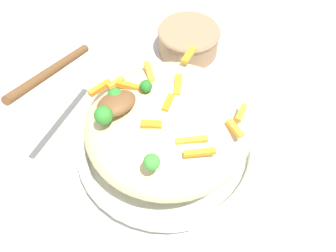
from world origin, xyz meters
TOP-DOWN VIEW (x-y plane):
  - ground_plane at (0.00, 0.00)m, footprint 2.40×2.40m
  - serving_bowl at (0.00, 0.00)m, footprint 0.29×0.29m
  - pasta_mound at (0.00, 0.00)m, footprint 0.24×0.24m
  - carrot_piece_0 at (-0.02, 0.06)m, footprint 0.03×0.04m
  - carrot_piece_1 at (0.07, -0.07)m, footprint 0.03×0.02m
  - carrot_piece_2 at (0.00, 0.00)m, footprint 0.03×0.02m
  - carrot_piece_3 at (-0.04, -0.02)m, footprint 0.03×0.03m
  - carrot_piece_4 at (-0.01, -0.06)m, footprint 0.04×0.03m
  - carrot_piece_5 at (0.03, 0.02)m, footprint 0.03×0.03m
  - carrot_piece_6 at (0.05, -0.08)m, footprint 0.01×0.03m
  - carrot_piece_7 at (0.02, 0.07)m, footprint 0.02×0.04m
  - carrot_piece_8 at (-0.01, -0.08)m, footprint 0.04×0.03m
  - carrot_piece_9 at (-0.06, 0.08)m, footprint 0.04×0.01m
  - carrot_piece_10 at (0.09, 0.06)m, footprint 0.04×0.02m
  - carrot_piece_11 at (-0.04, 0.08)m, footprint 0.03×0.01m
  - broccoli_floret_0 at (-0.01, 0.04)m, footprint 0.02×0.02m
  - broccoli_floret_1 at (-0.05, 0.05)m, footprint 0.02×0.02m
  - broccoli_floret_2 at (-0.07, -0.07)m, footprint 0.02×0.02m
  - broccoli_floret_3 at (-0.08, 0.03)m, footprint 0.02×0.02m
  - serving_spoon at (-0.08, 0.06)m, footprint 0.15×0.15m
  - companion_bowl at (0.18, 0.18)m, footprint 0.12×0.12m

SIDE VIEW (x-z plane):
  - ground_plane at x=0.00m, z-range 0.00..0.00m
  - serving_bowl at x=0.00m, z-range 0.00..0.04m
  - companion_bowl at x=0.18m, z-range 0.00..0.06m
  - pasta_mound at x=0.00m, z-range 0.03..0.13m
  - carrot_piece_4 at x=-0.01m, z-range 0.12..0.13m
  - carrot_piece_10 at x=0.09m, z-range 0.12..0.13m
  - carrot_piece_8 at x=-0.01m, z-range 0.12..0.13m
  - carrot_piece_6 at x=0.05m, z-range 0.12..0.13m
  - carrot_piece_11 at x=-0.04m, z-range 0.12..0.13m
  - carrot_piece_1 at x=0.07m, z-range 0.12..0.13m
  - carrot_piece_9 at x=-0.06m, z-range 0.12..0.13m
  - carrot_piece_0 at x=-0.02m, z-range 0.12..0.13m
  - carrot_piece_7 at x=0.02m, z-range 0.12..0.13m
  - carrot_piece_3 at x=-0.04m, z-range 0.12..0.13m
  - carrot_piece_5 at x=0.03m, z-range 0.12..0.13m
  - carrot_piece_2 at x=0.00m, z-range 0.13..0.13m
  - broccoli_floret_1 at x=-0.05m, z-range 0.12..0.15m
  - broccoli_floret_0 at x=-0.01m, z-range 0.13..0.15m
  - broccoli_floret_3 at x=-0.08m, z-range 0.12..0.15m
  - broccoli_floret_2 at x=-0.07m, z-range 0.12..0.15m
  - serving_spoon at x=-0.08m, z-range 0.11..0.19m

